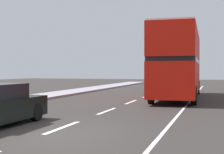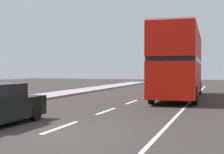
% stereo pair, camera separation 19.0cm
% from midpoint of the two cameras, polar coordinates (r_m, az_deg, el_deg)
% --- Properties ---
extents(ground_plane, '(74.05, 120.00, 0.10)m').
position_cam_midpoint_polar(ground_plane, '(10.23, -11.02, -9.47)').
color(ground_plane, '#2D2926').
extents(lane_paint_markings, '(3.35, 46.00, 0.01)m').
position_cam_midpoint_polar(lane_paint_markings, '(17.62, 7.69, -4.83)').
color(lane_paint_markings, silver).
rests_on(lane_paint_markings, ground).
extents(double_decker_bus_red, '(2.83, 11.54, 4.44)m').
position_cam_midpoint_polar(double_decker_bus_red, '(22.41, 10.98, 2.49)').
color(double_decker_bus_red, red).
rests_on(double_decker_bus_red, ground).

